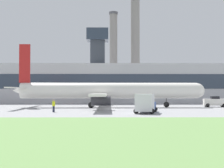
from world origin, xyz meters
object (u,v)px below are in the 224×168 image
(pushback_tug, at_px, (215,102))
(baggage_truck, at_px, (146,104))
(ground_crew_person, at_px, (54,106))
(airplane, at_px, (106,91))

(pushback_tug, xyz_separation_m, baggage_truck, (-14.87, -16.48, 0.32))
(pushback_tug, height_order, ground_crew_person, pushback_tug)
(baggage_truck, bearing_deg, airplane, 109.87)
(pushback_tug, bearing_deg, baggage_truck, -132.05)
(airplane, relative_size, baggage_truck, 5.16)
(airplane, xyz_separation_m, baggage_truck, (5.40, -14.94, -1.71))
(airplane, xyz_separation_m, pushback_tug, (20.26, 1.54, -2.03))
(pushback_tug, bearing_deg, airplane, -175.64)
(pushback_tug, relative_size, ground_crew_person, 2.54)
(ground_crew_person, bearing_deg, pushback_tug, 27.98)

